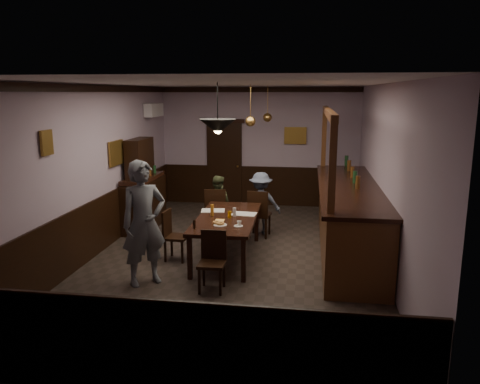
% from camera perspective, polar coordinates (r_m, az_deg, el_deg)
% --- Properties ---
extents(room, '(5.01, 8.01, 3.01)m').
position_cam_1_polar(room, '(8.00, -0.68, 2.31)').
color(room, '#2D2621').
rests_on(room, ground).
extents(dining_table, '(1.04, 2.22, 0.75)m').
position_cam_1_polar(dining_table, '(8.11, -1.61, -3.46)').
color(dining_table, black).
rests_on(dining_table, ground).
extents(chair_far_left, '(0.48, 0.48, 0.98)m').
position_cam_1_polar(chair_far_left, '(9.43, -3.01, -2.20)').
color(chair_far_left, black).
rests_on(chair_far_left, ground).
extents(chair_far_right, '(0.46, 0.46, 0.96)m').
position_cam_1_polar(chair_far_right, '(9.32, 2.31, -2.43)').
color(chair_far_right, black).
rests_on(chair_far_right, ground).
extents(chair_near, '(0.38, 0.38, 0.88)m').
position_cam_1_polar(chair_near, '(6.93, -3.35, -8.01)').
color(chair_near, black).
rests_on(chair_near, ground).
extents(chair_side, '(0.41, 0.41, 0.87)m').
position_cam_1_polar(chair_side, '(8.18, -8.23, -4.95)').
color(chair_side, black).
rests_on(chair_side, ground).
extents(person_standing, '(0.82, 0.79, 1.89)m').
position_cam_1_polar(person_standing, '(7.12, -11.63, -3.75)').
color(person_standing, slate).
rests_on(person_standing, ground).
extents(person_seated_left, '(0.64, 0.53, 1.19)m').
position_cam_1_polar(person_seated_left, '(9.69, -2.78, -1.45)').
color(person_seated_left, '#4C5633').
rests_on(person_seated_left, ground).
extents(person_seated_right, '(0.90, 0.63, 1.28)m').
position_cam_1_polar(person_seated_right, '(9.56, 2.53, -1.37)').
color(person_seated_right, slate).
rests_on(person_seated_right, ground).
extents(newspaper_left, '(0.46, 0.36, 0.01)m').
position_cam_1_polar(newspaper_left, '(8.50, -3.31, -2.26)').
color(newspaper_left, silver).
rests_on(newspaper_left, dining_table).
extents(newspaper_right, '(0.44, 0.34, 0.01)m').
position_cam_1_polar(newspaper_right, '(8.25, 0.52, -2.69)').
color(newspaper_right, silver).
rests_on(newspaper_right, dining_table).
extents(napkin, '(0.15, 0.15, 0.00)m').
position_cam_1_polar(napkin, '(7.86, -2.48, -3.46)').
color(napkin, '#FEBF5D').
rests_on(napkin, dining_table).
extents(saucer, '(0.15, 0.15, 0.01)m').
position_cam_1_polar(saucer, '(7.51, -0.20, -4.18)').
color(saucer, white).
rests_on(saucer, dining_table).
extents(coffee_cup, '(0.08, 0.08, 0.07)m').
position_cam_1_polar(coffee_cup, '(7.52, -0.10, -3.81)').
color(coffee_cup, white).
rests_on(coffee_cup, saucer).
extents(pastry_plate, '(0.22, 0.22, 0.01)m').
position_cam_1_polar(pastry_plate, '(7.57, -2.43, -4.04)').
color(pastry_plate, white).
rests_on(pastry_plate, dining_table).
extents(pastry_ring_a, '(0.13, 0.13, 0.04)m').
position_cam_1_polar(pastry_ring_a, '(7.62, -2.89, -3.72)').
color(pastry_ring_a, '#C68C47').
rests_on(pastry_ring_a, pastry_plate).
extents(pastry_ring_b, '(0.13, 0.13, 0.04)m').
position_cam_1_polar(pastry_ring_b, '(7.56, -2.39, -3.84)').
color(pastry_ring_b, '#C68C47').
rests_on(pastry_ring_b, pastry_plate).
extents(soda_can, '(0.07, 0.07, 0.12)m').
position_cam_1_polar(soda_can, '(8.00, -1.29, -2.76)').
color(soda_can, orange).
rests_on(soda_can, dining_table).
extents(beer_glass, '(0.06, 0.06, 0.20)m').
position_cam_1_polar(beer_glass, '(8.13, -3.41, -2.23)').
color(beer_glass, '#BF721E').
rests_on(beer_glass, dining_table).
extents(water_glass, '(0.06, 0.06, 0.15)m').
position_cam_1_polar(water_glass, '(8.10, -0.68, -2.45)').
color(water_glass, silver).
rests_on(water_glass, dining_table).
extents(pepper_mill, '(0.04, 0.04, 0.14)m').
position_cam_1_polar(pepper_mill, '(7.42, -5.59, -3.92)').
color(pepper_mill, black).
rests_on(pepper_mill, dining_table).
extents(sideboard, '(0.52, 1.45, 1.92)m').
position_cam_1_polar(sideboard, '(10.12, -11.75, -0.10)').
color(sideboard, black).
rests_on(sideboard, ground).
extents(bar_counter, '(1.07, 4.58, 2.56)m').
position_cam_1_polar(bar_counter, '(8.74, 13.04, -2.90)').
color(bar_counter, '#4A2113').
rests_on(bar_counter, ground).
extents(door_back, '(0.90, 0.06, 2.10)m').
position_cam_1_polar(door_back, '(12.07, -1.91, 3.45)').
color(door_back, black).
rests_on(door_back, ground).
extents(ac_unit, '(0.20, 0.85, 0.30)m').
position_cam_1_polar(ac_unit, '(11.30, -10.46, 9.80)').
color(ac_unit, white).
rests_on(ac_unit, ground).
extents(picture_left_small, '(0.04, 0.28, 0.36)m').
position_cam_1_polar(picture_left_small, '(7.25, -22.51, 5.58)').
color(picture_left_small, olive).
rests_on(picture_left_small, ground).
extents(picture_left_large, '(0.04, 0.62, 0.48)m').
position_cam_1_polar(picture_left_large, '(9.43, -14.86, 4.62)').
color(picture_left_large, olive).
rests_on(picture_left_large, ground).
extents(picture_back, '(0.55, 0.04, 0.42)m').
position_cam_1_polar(picture_back, '(11.80, 6.76, 6.84)').
color(picture_back, olive).
rests_on(picture_back, ground).
extents(pendant_iron, '(0.56, 0.56, 0.75)m').
position_cam_1_polar(pendant_iron, '(7.04, -2.73, 7.98)').
color(pendant_iron, black).
rests_on(pendant_iron, ground).
extents(pendant_brass_mid, '(0.20, 0.20, 0.81)m').
position_cam_1_polar(pendant_brass_mid, '(9.23, 1.28, 8.59)').
color(pendant_brass_mid, '#BF8C3F').
rests_on(pendant_brass_mid, ground).
extents(pendant_brass_far, '(0.20, 0.20, 0.81)m').
position_cam_1_polar(pendant_brass_far, '(10.68, 3.37, 9.04)').
color(pendant_brass_far, '#BF8C3F').
rests_on(pendant_brass_far, ground).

